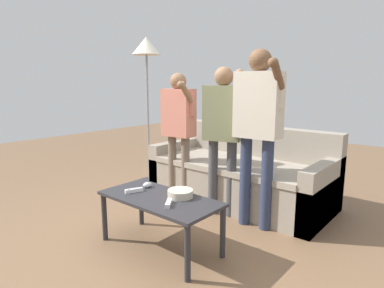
% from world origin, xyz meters
% --- Properties ---
extents(ground_plane, '(12.00, 12.00, 0.00)m').
position_xyz_m(ground_plane, '(0.00, 0.00, 0.00)').
color(ground_plane, brown).
extents(couch, '(2.00, 0.94, 0.83)m').
position_xyz_m(couch, '(-0.05, 1.40, 0.29)').
color(couch, '#9E9384').
rests_on(couch, ground).
extents(coffee_table, '(1.01, 0.48, 0.44)m').
position_xyz_m(coffee_table, '(0.05, 0.00, 0.38)').
color(coffee_table, '#2D2D33').
rests_on(coffee_table, ground).
extents(snack_bowl, '(0.20, 0.20, 0.06)m').
position_xyz_m(snack_bowl, '(0.18, 0.11, 0.47)').
color(snack_bowl, beige).
rests_on(snack_bowl, coffee_table).
extents(game_remote_nunchuk, '(0.06, 0.09, 0.05)m').
position_xyz_m(game_remote_nunchuk, '(-0.21, 0.11, 0.46)').
color(game_remote_nunchuk, white).
rests_on(game_remote_nunchuk, coffee_table).
extents(floor_lamp, '(0.37, 0.37, 1.91)m').
position_xyz_m(floor_lamp, '(-1.39, 1.20, 1.68)').
color(floor_lamp, '#2D2D33').
rests_on(floor_lamp, ground).
extents(player_left, '(0.44, 0.32, 1.44)m').
position_xyz_m(player_left, '(-0.57, 0.91, 0.91)').
color(player_left, '#756656').
rests_on(player_left, ground).
extents(player_center, '(0.47, 0.29, 1.49)m').
position_xyz_m(player_center, '(0.03, 0.90, 0.94)').
color(player_center, '#47474C').
rests_on(player_center, ground).
extents(player_right, '(0.50, 0.35, 1.63)m').
position_xyz_m(player_right, '(0.43, 0.87, 1.02)').
color(player_right, '#2D3856').
rests_on(player_right, ground).
extents(game_remote_wand_near, '(0.09, 0.15, 0.03)m').
position_xyz_m(game_remote_wand_near, '(-0.20, -0.05, 0.45)').
color(game_remote_wand_near, white).
rests_on(game_remote_wand_near, coffee_table).
extents(game_remote_wand_far, '(0.12, 0.14, 0.03)m').
position_xyz_m(game_remote_wand_far, '(0.23, -0.08, 0.45)').
color(game_remote_wand_far, white).
rests_on(game_remote_wand_far, coffee_table).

